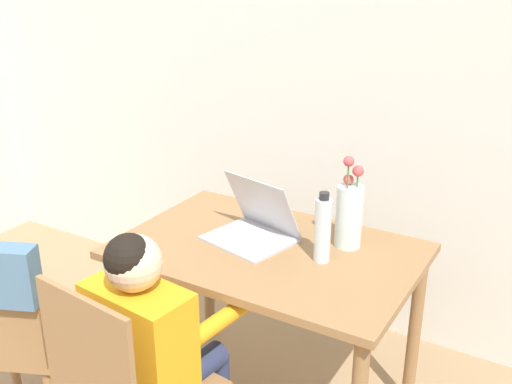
# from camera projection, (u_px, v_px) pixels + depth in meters

# --- Properties ---
(wall_back) EXTENTS (6.40, 0.05, 2.50)m
(wall_back) POSITION_uv_depth(u_px,v_px,m) (324.00, 69.00, 2.74)
(wall_back) COLOR silver
(wall_back) RESTS_ON ground_plane
(dining_table) EXTENTS (1.09, 0.72, 0.73)m
(dining_table) POSITION_uv_depth(u_px,v_px,m) (268.00, 271.00, 2.25)
(dining_table) COLOR olive
(dining_table) RESTS_ON ground_plane
(person_seated) EXTENTS (0.38, 0.45, 1.00)m
(person_seated) POSITION_uv_depth(u_px,v_px,m) (153.00, 335.00, 1.87)
(person_seated) COLOR orange
(person_seated) RESTS_ON ground_plane
(laptop) EXTENTS (0.35, 0.32, 0.24)m
(laptop) POSITION_uv_depth(u_px,v_px,m) (255.00, 225.00, 2.27)
(laptop) COLOR #B2B2B7
(laptop) RESTS_ON dining_table
(flower_vase) EXTENTS (0.10, 0.10, 0.36)m
(flower_vase) POSITION_uv_depth(u_px,v_px,m) (349.00, 213.00, 2.18)
(flower_vase) COLOR silver
(flower_vase) RESTS_ON dining_table
(water_bottle) EXTENTS (0.06, 0.06, 0.26)m
(water_bottle) POSITION_uv_depth(u_px,v_px,m) (323.00, 229.00, 2.07)
(water_bottle) COLOR silver
(water_bottle) RESTS_ON dining_table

